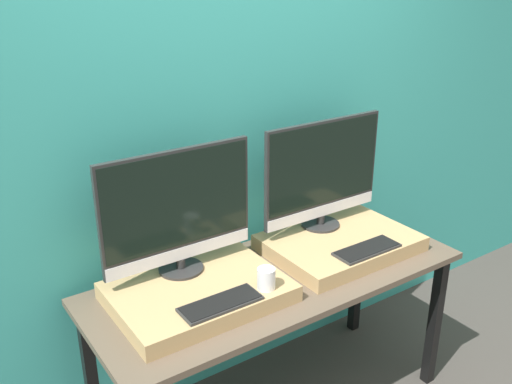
{
  "coord_description": "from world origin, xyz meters",
  "views": [
    {
      "loc": [
        -1.33,
        -1.43,
        2.07
      ],
      "look_at": [
        0.0,
        0.51,
        1.11
      ],
      "focal_mm": 40.0,
      "sensor_mm": 36.0,
      "label": 1
    }
  ],
  "objects_px": {
    "keyboard_left": "(221,303)",
    "monitor_right": "(323,173)",
    "monitor_left": "(178,210)",
    "mug": "(266,279)",
    "keyboard_right": "(367,249)"
  },
  "relations": [
    {
      "from": "keyboard_left",
      "to": "keyboard_right",
      "type": "relative_size",
      "value": 1.0
    },
    {
      "from": "mug",
      "to": "monitor_left",
      "type": "bearing_deg",
      "value": 123.41
    },
    {
      "from": "keyboard_left",
      "to": "monitor_right",
      "type": "distance_m",
      "value": 0.88
    },
    {
      "from": "monitor_left",
      "to": "keyboard_left",
      "type": "bearing_deg",
      "value": -90.0
    },
    {
      "from": "monitor_left",
      "to": "keyboard_right",
      "type": "xyz_separation_m",
      "value": [
        0.78,
        -0.32,
        -0.27
      ]
    },
    {
      "from": "keyboard_left",
      "to": "mug",
      "type": "bearing_deg",
      "value": 0.0
    },
    {
      "from": "monitor_right",
      "to": "keyboard_right",
      "type": "bearing_deg",
      "value": -90.0
    },
    {
      "from": "monitor_left",
      "to": "mug",
      "type": "relative_size",
      "value": 7.52
    },
    {
      "from": "keyboard_right",
      "to": "mug",
      "type": "bearing_deg",
      "value": 180.0
    },
    {
      "from": "keyboard_left",
      "to": "keyboard_right",
      "type": "xyz_separation_m",
      "value": [
        0.78,
        0.0,
        0.0
      ]
    },
    {
      "from": "keyboard_left",
      "to": "mug",
      "type": "relative_size",
      "value": 3.63
    },
    {
      "from": "monitor_right",
      "to": "monitor_left",
      "type": "bearing_deg",
      "value": 180.0
    },
    {
      "from": "keyboard_left",
      "to": "keyboard_right",
      "type": "height_order",
      "value": "same"
    },
    {
      "from": "monitor_left",
      "to": "mug",
      "type": "distance_m",
      "value": 0.45
    },
    {
      "from": "mug",
      "to": "monitor_right",
      "type": "distance_m",
      "value": 0.69
    }
  ]
}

